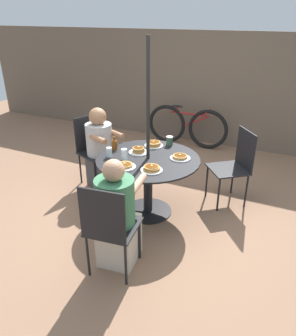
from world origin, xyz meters
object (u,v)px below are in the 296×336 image
(diner_east, at_px, (101,152))
(patio_chair_north, at_px, (235,163))
(patio_chair_east, at_px, (93,146))
(drinking_glass_b, at_px, (124,154))
(diner_south, at_px, (117,218))
(coffee_cup, at_px, (170,141))
(drinking_glass_a, at_px, (109,152))
(pancake_plate_a, at_px, (125,166))
(pancake_plate_c, at_px, (139,151))
(syrup_bottle, at_px, (115,145))
(bicycle, at_px, (187,126))
(patio_chair_south, at_px, (109,225))
(patio_table, at_px, (148,171))
(pancake_plate_d, at_px, (154,144))
(pancake_plate_b, at_px, (180,157))
(pancake_plate_e, at_px, (152,169))

(diner_east, bearing_deg, patio_chair_north, 122.99)
(patio_chair_east, xyz_separation_m, drinking_glass_b, (0.81, -0.56, 0.24))
(diner_south, height_order, coffee_cup, diner_south)
(diner_east, bearing_deg, drinking_glass_a, 63.58)
(coffee_cup, bearing_deg, diner_east, -171.16)
(pancake_plate_a, height_order, drinking_glass_a, drinking_glass_a)
(diner_south, distance_m, drinking_glass_a, 0.97)
(pancake_plate_c, xyz_separation_m, syrup_bottle, (-0.30, -0.03, 0.04))
(pancake_plate_c, height_order, bicycle, pancake_plate_c)
(pancake_plate_a, xyz_separation_m, syrup_bottle, (-0.35, 0.38, 0.05))
(patio_chair_south, relative_size, pancake_plate_a, 4.07)
(patio_table, distance_m, diner_south, 0.92)
(diner_east, distance_m, pancake_plate_d, 0.80)
(patio_table, bearing_deg, pancake_plate_b, 23.13)
(patio_chair_south, distance_m, diner_south, 0.19)
(diner_south, distance_m, drinking_glass_b, 0.88)
(diner_south, bearing_deg, diner_east, 120.60)
(patio_chair_east, bearing_deg, coffee_cup, 115.61)
(diner_east, distance_m, patio_chair_south, 1.75)
(pancake_plate_b, bearing_deg, patio_chair_north, 45.92)
(patio_chair_north, height_order, pancake_plate_e, patio_chair_north)
(diner_south, distance_m, pancake_plate_c, 1.08)
(pancake_plate_c, bearing_deg, syrup_bottle, -173.47)
(patio_table, xyz_separation_m, pancake_plate_a, (-0.12, -0.32, 0.18))
(pancake_plate_a, bearing_deg, patio_table, 69.73)
(patio_chair_south, relative_size, pancake_plate_b, 4.07)
(patio_chair_south, xyz_separation_m, pancake_plate_d, (-0.23, 1.46, 0.20))
(patio_chair_north, xyz_separation_m, drinking_glass_b, (-1.08, -0.84, 0.24))
(syrup_bottle, distance_m, drinking_glass_a, 0.22)
(diner_east, xyz_separation_m, pancake_plate_a, (0.74, -0.66, 0.22))
(pancake_plate_d, relative_size, syrup_bottle, 1.39)
(pancake_plate_c, relative_size, drinking_glass_b, 1.78)
(diner_south, relative_size, pancake_plate_d, 4.72)
(patio_chair_south, xyz_separation_m, pancake_plate_c, (-0.31, 1.19, 0.20))
(patio_table, bearing_deg, syrup_bottle, 172.85)
(diner_east, height_order, drinking_glass_a, diner_east)
(pancake_plate_e, relative_size, syrup_bottle, 1.39)
(coffee_cup, bearing_deg, pancake_plate_c, -121.11)
(patio_chair_north, xyz_separation_m, bicycle, (-1.18, 1.61, -0.18))
(pancake_plate_a, bearing_deg, patio_chair_north, 45.87)
(patio_chair_north, bearing_deg, drinking_glass_a, 84.69)
(patio_chair_north, distance_m, patio_chair_east, 1.91)
(diner_east, bearing_deg, patio_chair_south, 56.45)
(patio_chair_north, xyz_separation_m, drinking_glass_a, (-1.28, -0.84, 0.23))
(pancake_plate_c, relative_size, drinking_glass_a, 2.05)
(coffee_cup, bearing_deg, bicycle, 101.89)
(diner_east, height_order, pancake_plate_a, diner_east)
(pancake_plate_b, bearing_deg, coffee_cup, 127.87)
(coffee_cup, bearing_deg, pancake_plate_d, -142.94)
(diner_east, xyz_separation_m, coffee_cup, (0.93, 0.14, 0.26))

